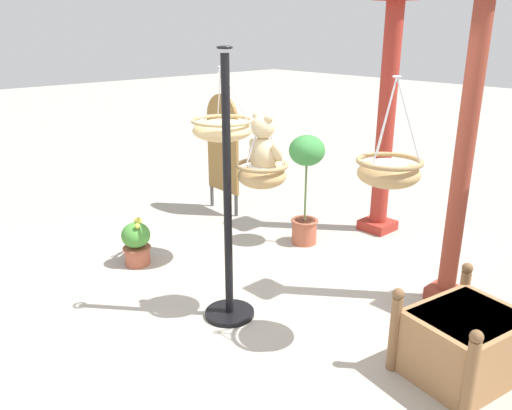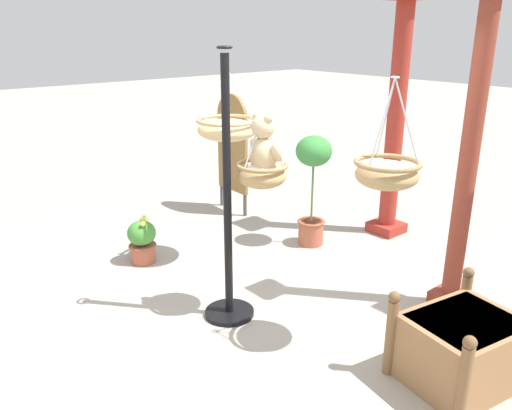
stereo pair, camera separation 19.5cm
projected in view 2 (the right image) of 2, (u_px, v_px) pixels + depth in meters
The scene contains 12 objects.
ground_plane at pixel (252, 312), 4.68m from camera, with size 40.00×40.00×0.00m, color #A8A093.
display_pole_central at pixel (228, 242), 4.42m from camera, with size 0.44×0.44×2.32m.
hanging_basket_with_teddy at pixel (262, 174), 4.26m from camera, with size 0.43×0.43×0.60m.
teddy_bear at pixel (264, 147), 4.21m from camera, with size 0.35×0.31×0.50m.
hanging_basket_left_high at pixel (227, 128), 5.20m from camera, with size 0.62×0.62×0.74m.
hanging_basket_right_low at pixel (387, 173), 3.70m from camera, with size 0.48×0.48×0.79m.
greenhouse_pillar_left at pixel (468, 162), 4.38m from camera, with size 0.31×0.31×2.83m.
greenhouse_pillar_right at pixel (395, 124), 6.08m from camera, with size 0.40×0.40×2.83m.
wooden_planter_box at pixel (463, 347), 3.70m from camera, with size 0.86×0.97×0.68m.
potted_plant_fern_front at pixel (142, 241), 5.61m from camera, with size 0.31×0.31×0.53m.
potted_plant_bushy_green at pixel (313, 179), 5.90m from camera, with size 0.41×0.41×1.31m.
display_sign_board at pixel (232, 143), 6.97m from camera, with size 0.64×0.07×1.62m.
Camera 2 is at (3.16, -2.61, 2.46)m, focal length 36.20 mm.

